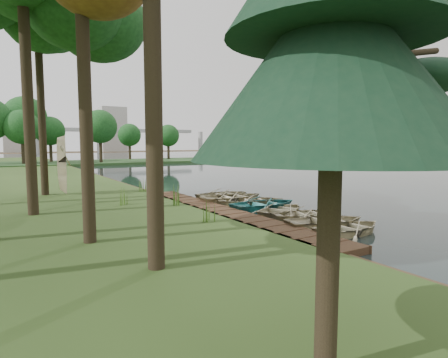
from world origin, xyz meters
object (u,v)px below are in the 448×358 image
rowboat_0 (350,225)px  rowboat_2 (307,213)px  rowboat_1 (326,219)px  pine_tree (335,4)px  boardwalk (222,213)px  stored_rowboat (65,188)px

rowboat_0 → rowboat_2: rowboat_2 is taller
rowboat_1 → pine_tree: size_ratio=0.43×
boardwalk → rowboat_1: bearing=-63.4°
rowboat_0 → rowboat_1: (-0.02, 1.22, 0.03)m
rowboat_0 → pine_tree: (-7.82, -6.16, 5.03)m
boardwalk → pine_tree: bearing=-114.6°
boardwalk → stored_rowboat: (-5.74, 10.03, 0.54)m
rowboat_1 → rowboat_0: bearing=-165.9°
rowboat_1 → stored_rowboat: 16.73m
rowboat_0 → rowboat_2: 2.83m
rowboat_2 → pine_tree: 13.15m
stored_rowboat → rowboat_1: bearing=-145.6°
rowboat_0 → rowboat_2: size_ratio=0.98×
rowboat_0 → pine_tree: bearing=127.9°
boardwalk → pine_tree: 14.20m
boardwalk → rowboat_1: 5.18m
boardwalk → rowboat_0: size_ratio=4.94×
rowboat_2 → rowboat_1: bearing=-176.7°
boardwalk → pine_tree: size_ratio=1.96×
rowboat_0 → rowboat_2: bearing=-8.5°
boardwalk → rowboat_2: 4.10m
rowboat_1 → rowboat_2: size_ratio=1.07×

